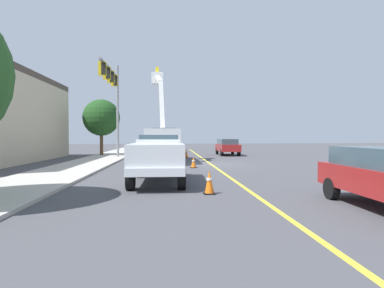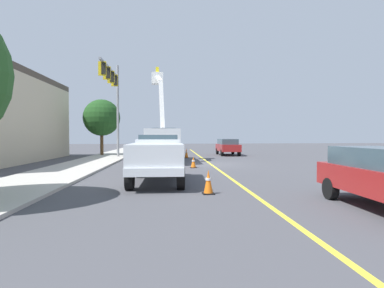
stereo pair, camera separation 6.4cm
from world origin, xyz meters
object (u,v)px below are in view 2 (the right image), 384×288
object	(u,v)px
utility_bucket_truck	(163,141)
traffic_cone_leading	(208,182)
passing_minivan	(228,146)
traffic_cone_mid_rear	(186,153)
traffic_cone_mid_front	(193,162)
traffic_signal_mast	(113,89)
service_pickup_truck	(157,157)

from	to	relation	value
utility_bucket_truck	traffic_cone_leading	bearing A→B (deg)	-176.97
passing_minivan	traffic_cone_mid_rear	xyz separation A→B (m)	(-3.66, 4.79, -0.54)
traffic_cone_mid_front	traffic_signal_mast	bearing A→B (deg)	36.04
traffic_signal_mast	utility_bucket_truck	bearing A→B (deg)	-119.08
traffic_cone_mid_front	passing_minivan	bearing A→B (deg)	-23.29
traffic_cone_mid_front	utility_bucket_truck	bearing A→B (deg)	15.98
traffic_cone_mid_rear	traffic_cone_mid_front	bearing A→B (deg)	175.64
utility_bucket_truck	traffic_cone_mid_front	xyz separation A→B (m)	(-5.53, -1.58, -1.27)
traffic_cone_mid_front	service_pickup_truck	bearing A→B (deg)	158.18
traffic_signal_mast	service_pickup_truck	bearing A→B (deg)	-167.05
service_pickup_truck	traffic_cone_mid_rear	world-z (taller)	service_pickup_truck
utility_bucket_truck	service_pickup_truck	bearing A→B (deg)	175.68
traffic_cone_mid_rear	traffic_signal_mast	world-z (taller)	traffic_signal_mast
traffic_cone_mid_front	traffic_cone_mid_rear	bearing A→B (deg)	-4.36
service_pickup_truck	traffic_cone_mid_front	world-z (taller)	service_pickup_truck
passing_minivan	traffic_signal_mast	size ratio (longest dim) A/B	0.58
utility_bucket_truck	service_pickup_truck	world-z (taller)	utility_bucket_truck
utility_bucket_truck	traffic_cone_mid_front	size ratio (longest dim) A/B	11.72
utility_bucket_truck	traffic_signal_mast	distance (m)	6.36
utility_bucket_truck	traffic_cone_leading	size ratio (longest dim) A/B	10.01
utility_bucket_truck	traffic_cone_mid_front	distance (m)	5.89
utility_bucket_truck	service_pickup_truck	size ratio (longest dim) A/B	1.46
service_pickup_truck	passing_minivan	size ratio (longest dim) A/B	1.16
traffic_cone_mid_rear	service_pickup_truck	bearing A→B (deg)	168.29
traffic_cone_leading	traffic_signal_mast	size ratio (longest dim) A/B	0.10
service_pickup_truck	traffic_signal_mast	xyz separation A→B (m)	(13.96, 3.21, 4.81)
service_pickup_truck	traffic_cone_leading	distance (m)	3.44
service_pickup_truck	traffic_cone_leading	world-z (taller)	service_pickup_truck
traffic_cone_leading	traffic_cone_mid_rear	size ratio (longest dim) A/B	0.96
service_pickup_truck	traffic_cone_leading	bearing A→B (deg)	-150.52
passing_minivan	traffic_signal_mast	bearing A→B (deg)	113.86
utility_bucket_truck	traffic_cone_mid_front	bearing A→B (deg)	-164.02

